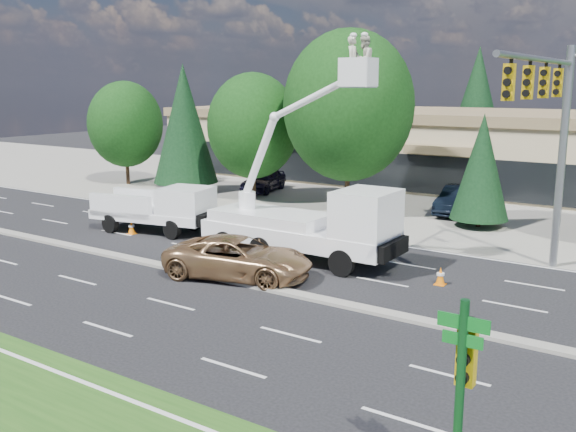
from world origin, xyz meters
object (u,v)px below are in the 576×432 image
Objects in this scene: bucket_truck at (315,215)px; utility_pickup at (161,213)px; signal_mast at (554,124)px; street_sign_pole at (462,384)px; minivan at (239,258)px.

utility_pickup is at bearing 177.26° from bucket_truck.
signal_mast reaches higher than street_sign_pole.
utility_pickup is (-20.18, 13.01, -1.45)m from street_sign_pole.
bucket_truck is (-10.67, 12.61, -0.38)m from street_sign_pole.
signal_mast is at bearing 97.27° from street_sign_pole.
bucket_truck is 1.62× the size of minivan.
minivan is at bearing -147.18° from signal_mast.
signal_mast is 1.74× the size of minivan.
signal_mast reaches higher than minivan.
minivan is (-1.29, -3.60, -1.25)m from bucket_truck.
bucket_truck reaches higher than signal_mast.
street_sign_pole is (1.97, -15.45, -3.61)m from signal_mast.
minivan is (-9.99, -6.44, -5.25)m from signal_mast.
bucket_truck is at bearing -34.11° from minivan.
minivan is at bearing -37.63° from utility_pickup.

